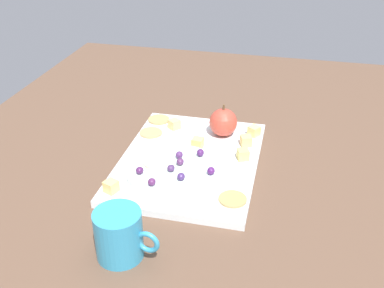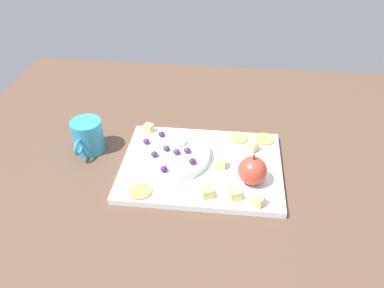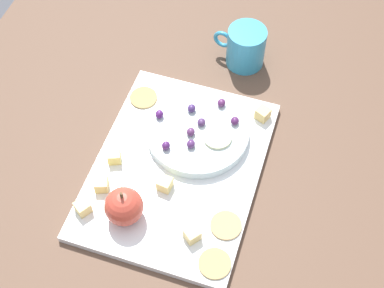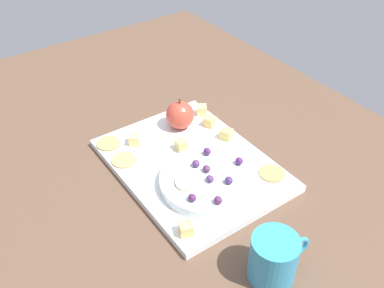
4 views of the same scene
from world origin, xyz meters
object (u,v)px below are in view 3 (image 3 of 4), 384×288
Objects in this scene: serving_dish at (198,132)px; grape_5 at (235,121)px; cheese_cube_4 at (83,207)px; grape_6 at (166,146)px; cheese_cube_2 at (101,184)px; apple_slice_0 at (218,137)px; cheese_cube_5 at (165,184)px; grape_2 at (222,103)px; apple_whole at (124,206)px; platter at (178,169)px; cheese_cube_3 at (263,114)px; grape_0 at (201,122)px; grape_7 at (159,114)px; grape_1 at (192,108)px; cheese_cube_0 at (192,234)px; cracker_1 at (215,264)px; cracker_2 at (226,225)px; grape_4 at (191,132)px; cheese_cube_1 at (114,156)px; cup at (245,47)px; grape_3 at (191,144)px; cracker_0 at (143,98)px.

grape_5 is at bearing -60.64° from serving_dish.
grape_6 is (14.85, -9.44, 1.61)cm from cheese_cube_4.
cheese_cube_2 is 21.95cm from apple_slice_0.
grape_2 reaches higher than cheese_cube_5.
apple_whole is at bearing 151.04° from grape_5.
platter is at bearing 145.75° from grape_5.
cheese_cube_3 is 1.00× the size of cheese_cube_4.
grape_7 is (-0.70, 7.79, 0.11)cm from grape_0.
grape_1 is (24.06, -11.16, 1.55)cm from cheese_cube_4.
cheese_cube_0 is 0.45× the size of apple_slice_0.
grape_0 is at bearing 61.87° from apple_slice_0.
grape_6 is at bearing -150.71° from grape_7.
cracker_1 is (-7.23, -22.36, -0.95)cm from cheese_cube_2.
cheese_cube_0 and cheese_cube_2 have the same top height.
cheese_cube_2 is 0.44× the size of cracker_2.
cracker_1 is 3.19× the size of grape_6.
grape_2 is at bearing -59.22° from grape_7.
grape_1 reaches higher than cracker_1.
grape_5 reaches higher than cracker_2.
cheese_cube_5 is (-4.62, 0.69, 1.91)cm from platter.
cheese_cube_2 is at bearing 132.27° from apple_slice_0.
serving_dish is at bearing -33.47° from cheese_cube_4.
platter is at bearing 53.40° from cracker_2.
cheese_cube_0 is at bearing -87.05° from cheese_cube_4.
grape_5 is (4.78, -6.82, -0.02)cm from grape_4.
grape_5 reaches higher than cheese_cube_2.
cheese_cube_5 is 0.45× the size of apple_slice_0.
grape_0 is 6.05cm from grape_5.
cheese_cube_5 is at bearing -31.97° from apple_whole.
cheese_cube_2 is 1.39× the size of grape_1.
cracker_1 is (-22.73, -10.05, -0.79)cm from serving_dish.
cracker_2 is at bearing -90.88° from cheese_cube_2.
serving_dish is 8.14× the size of cheese_cube_0.
cheese_cube_0 is at bearing -119.32° from cheese_cube_1.
cheese_cube_5 is 34.03cm from cup.
cheese_cube_0 is 16.55cm from grape_3.
cheese_cube_0 is 0.21× the size of cup.
serving_dish is 3.56× the size of cracker_0.
grape_0 reaches higher than cheese_cube_0.
cracker_1 is at bearing -95.53° from cheese_cube_4.
cheese_cube_5 is 16.19cm from cracker_1.
cheese_cube_0 is 17.99cm from cheese_cube_2.
grape_3 reaches higher than cheese_cube_1.
cheese_cube_1 is at bearing 136.88° from grape_2.
cheese_cube_4 is 22.89cm from grape_4.
cheese_cube_1 is 0.44× the size of cracker_1.
grape_0 is (8.62, -1.69, 3.41)cm from platter.
grape_3 is 8.63cm from grape_7.
cheese_cube_3 is 1.39× the size of grape_3.
cheese_cube_0 is 1.00× the size of cheese_cube_2.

